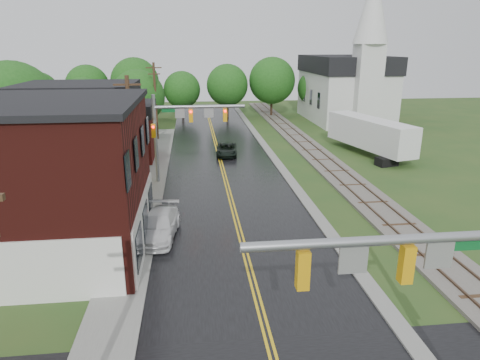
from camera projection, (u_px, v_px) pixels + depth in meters
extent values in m
cube|color=black|center=(223.00, 170.00, 38.90)|extent=(10.00, 90.00, 0.02)
cube|color=gray|center=(271.00, 155.00, 44.22)|extent=(0.80, 70.00, 0.12)
cube|color=gray|center=(149.00, 190.00, 33.50)|extent=(2.40, 50.00, 0.12)
cube|color=#46130F|center=(3.00, 184.00, 22.14)|extent=(14.00, 10.00, 8.00)
cube|color=silver|center=(145.00, 223.00, 23.66)|extent=(0.10, 9.50, 3.00)
cube|color=tan|center=(84.00, 149.00, 32.97)|extent=(8.00, 7.00, 6.40)
cube|color=#3F0F0C|center=(117.00, 138.00, 41.90)|extent=(7.00, 6.00, 4.40)
cube|color=silver|center=(344.00, 97.00, 63.68)|extent=(10.00, 16.00, 7.00)
cube|color=black|center=(346.00, 64.00, 62.26)|extent=(10.40, 16.40, 2.40)
cube|color=silver|center=(366.00, 88.00, 55.50)|extent=(3.20, 3.20, 11.00)
cone|color=silver|center=(373.00, 6.00, 52.48)|extent=(4.40, 4.40, 9.00)
cube|color=#59544C|center=(315.00, 153.00, 44.68)|extent=(3.20, 80.00, 0.20)
cube|color=#4C3828|center=(308.00, 152.00, 44.56)|extent=(0.10, 80.00, 0.12)
cube|color=#4C3828|center=(321.00, 151.00, 44.72)|extent=(0.10, 80.00, 0.12)
cylinder|color=gray|center=(382.00, 241.00, 10.72)|extent=(7.20, 0.26, 0.26)
cube|color=orange|center=(406.00, 264.00, 11.01)|extent=(0.32, 0.30, 1.05)
cube|color=orange|center=(303.00, 270.00, 10.72)|extent=(0.32, 0.30, 1.05)
cube|color=gray|center=(439.00, 255.00, 11.04)|extent=(0.75, 0.06, 0.75)
cube|color=gray|center=(353.00, 260.00, 10.80)|extent=(0.75, 0.06, 0.75)
cube|color=#0C5926|center=(467.00, 245.00, 11.05)|extent=(1.40, 0.04, 0.30)
cylinder|color=gray|center=(156.00, 140.00, 34.37)|extent=(0.28, 0.28, 7.20)
cylinder|color=gray|center=(200.00, 107.00, 33.98)|extent=(7.20, 0.26, 0.26)
cube|color=orange|center=(191.00, 116.00, 34.11)|extent=(0.32, 0.30, 1.05)
cube|color=orange|center=(225.00, 115.00, 34.40)|extent=(0.32, 0.30, 1.05)
cube|color=gray|center=(180.00, 113.00, 33.96)|extent=(0.75, 0.06, 0.75)
cube|color=gray|center=(209.00, 113.00, 34.20)|extent=(0.75, 0.06, 0.75)
cube|color=#0C5926|center=(171.00, 110.00, 33.80)|extent=(1.40, 0.04, 0.30)
sphere|color=#FF0C0C|center=(191.00, 112.00, 33.84)|extent=(0.20, 0.20, 0.20)
cylinder|color=#382616|center=(132.00, 143.00, 29.24)|extent=(0.28, 0.28, 9.00)
cube|color=#382616|center=(127.00, 85.00, 28.06)|extent=(1.80, 0.12, 0.12)
cube|color=#382616|center=(128.00, 95.00, 28.27)|extent=(1.40, 0.12, 0.12)
cylinder|color=#382616|center=(156.00, 102.00, 50.08)|extent=(0.28, 0.28, 9.00)
cube|color=#382616|center=(154.00, 68.00, 48.90)|extent=(1.80, 0.12, 0.12)
cube|color=#382616|center=(154.00, 74.00, 49.11)|extent=(1.40, 0.12, 0.12)
cylinder|color=black|center=(21.00, 152.00, 38.35)|extent=(0.36, 0.36, 3.42)
sphere|color=#1C4D16|center=(14.00, 105.00, 37.09)|extent=(7.60, 7.60, 7.60)
sphere|color=#1C4D16|center=(20.00, 113.00, 36.97)|extent=(5.32, 5.32, 5.32)
cylinder|color=black|center=(88.00, 137.00, 46.46)|extent=(0.36, 0.36, 2.70)
sphere|color=#1C4D16|center=(84.00, 106.00, 45.47)|extent=(6.00, 6.00, 6.00)
sphere|color=#1C4D16|center=(90.00, 112.00, 45.31)|extent=(4.20, 4.20, 4.20)
cylinder|color=black|center=(140.00, 125.00, 52.66)|extent=(0.36, 0.36, 2.88)
sphere|color=#1C4D16|center=(138.00, 96.00, 51.60)|extent=(6.40, 6.40, 6.40)
sphere|color=#1C4D16|center=(143.00, 101.00, 51.45)|extent=(4.48, 4.48, 4.48)
imported|color=black|center=(227.00, 150.00, 43.86)|extent=(2.42, 4.56, 1.22)
imported|color=white|center=(159.00, 225.00, 25.16)|extent=(2.67, 5.29, 1.47)
cube|color=black|center=(387.00, 162.00, 40.26)|extent=(2.14, 1.63, 0.80)
cylinder|color=gray|center=(358.00, 144.00, 47.18)|extent=(0.16, 0.16, 0.80)
cube|color=silver|center=(370.00, 133.00, 43.85)|extent=(5.34, 11.97, 2.93)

